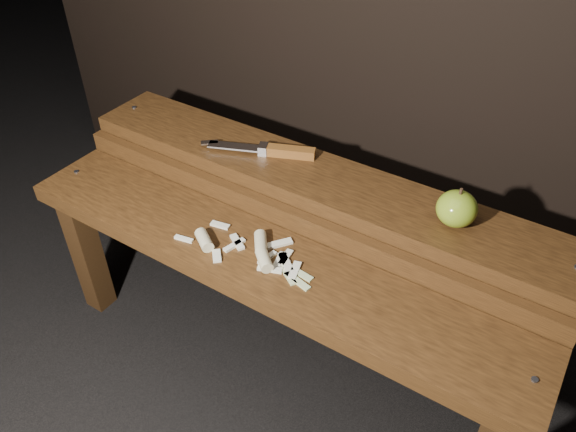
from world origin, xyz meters
The scene contains 6 objects.
ground centered at (0.00, 0.00, 0.00)m, with size 60.00×60.00×0.00m, color black.
bench_front_tier centered at (0.00, -0.06, 0.35)m, with size 1.20×0.20×0.42m.
bench_rear_tier centered at (0.00, 0.17, 0.41)m, with size 1.20×0.21×0.50m.
apple centered at (0.32, 0.17, 0.54)m, with size 0.08×0.08×0.09m.
knife centered at (-0.11, 0.19, 0.51)m, with size 0.26×0.12×0.02m.
apple_scraps centered at (-0.02, -0.06, 0.43)m, with size 0.33×0.15×0.03m.
Camera 1 is at (0.51, -0.74, 1.22)m, focal length 35.00 mm.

